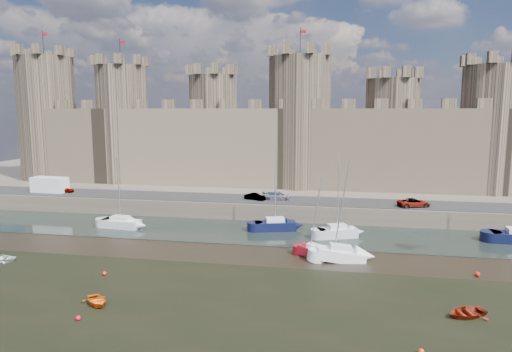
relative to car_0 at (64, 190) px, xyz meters
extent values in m
plane|color=black|center=(35.99, -33.69, -3.06)|extent=(160.00, 160.00, 0.00)
cube|color=black|center=(35.99, -39.69, -3.05)|extent=(70.00, 34.00, 0.01)
cube|color=black|center=(35.99, -9.69, -3.02)|extent=(160.00, 12.00, 0.08)
cube|color=#4C443A|center=(35.99, 26.31, -1.81)|extent=(160.00, 60.00, 2.50)
cube|color=black|center=(35.99, 0.31, -0.51)|extent=(160.00, 7.00, 0.10)
cube|color=#42382B|center=(35.99, 14.31, 6.44)|extent=(100.00, 9.00, 14.00)
cylinder|color=#42382B|center=(-12.01, 14.31, 11.44)|extent=(11.00, 11.00, 24.00)
cylinder|color=black|center=(-12.01, 14.31, 25.94)|extent=(0.10, 0.10, 5.00)
cube|color=maroon|center=(-11.51, 14.31, 27.74)|extent=(1.00, 0.03, 0.60)
cylinder|color=#42382B|center=(3.99, 14.31, 10.44)|extent=(10.00, 10.00, 22.00)
cylinder|color=black|center=(3.99, 14.31, 23.94)|extent=(0.10, 0.10, 5.00)
cube|color=maroon|center=(4.49, 14.31, 25.74)|extent=(1.00, 0.03, 0.60)
cylinder|color=#42382B|center=(21.99, 14.31, 9.44)|extent=(9.00, 9.00, 20.00)
cylinder|color=#42382B|center=(37.99, 14.31, 10.94)|extent=(11.00, 11.00, 23.00)
cylinder|color=black|center=(37.99, 14.31, 24.94)|extent=(0.10, 0.10, 5.00)
cube|color=maroon|center=(38.49, 14.31, 26.74)|extent=(1.00, 0.03, 0.60)
cylinder|color=#42382B|center=(53.99, 14.31, 8.94)|extent=(9.00, 9.00, 19.00)
cylinder|color=#42382B|center=(69.99, 14.31, 9.94)|extent=(10.00, 10.00, 21.00)
imported|color=gray|center=(0.00, 0.00, 0.00)|extent=(3.29, 1.35, 1.12)
imported|color=gray|center=(32.65, -0.46, -0.01)|extent=(3.52, 2.22, 1.10)
imported|color=gray|center=(35.98, 0.45, 0.10)|extent=(4.59, 2.05, 1.31)
imported|color=gray|center=(55.89, -1.27, 0.08)|extent=(5.05, 3.52, 1.28)
cube|color=white|center=(-2.45, -0.19, 0.74)|extent=(6.14, 2.85, 2.61)
cube|color=silver|center=(15.56, -10.84, -2.42)|extent=(5.70, 2.72, 1.12)
cube|color=silver|center=(15.56, -10.84, -1.60)|extent=(2.59, 1.75, 0.51)
cylinder|color=silver|center=(15.56, -10.84, 2.73)|extent=(0.14, 0.14, 9.18)
cube|color=black|center=(36.89, -8.34, -2.38)|extent=(5.90, 3.63, 1.20)
cube|color=silver|center=(36.89, -8.34, -1.50)|extent=(2.78, 2.14, 0.55)
cylinder|color=silver|center=(36.89, -8.34, 3.15)|extent=(0.14, 0.14, 9.85)
cube|color=silver|center=(45.21, -10.35, -2.39)|extent=(5.41, 3.62, 1.18)
cube|color=silver|center=(45.21, -10.35, -1.53)|extent=(2.58, 2.08, 0.54)
cylinder|color=silver|center=(45.21, -10.35, 3.05)|extent=(0.14, 0.14, 9.69)
cube|color=maroon|center=(42.85, -18.63, -2.56)|extent=(4.20, 2.88, 1.00)
cube|color=silver|center=(42.85, -18.63, -1.84)|extent=(2.01, 1.64, 0.45)
cylinder|color=silver|center=(42.85, -18.63, 2.01)|extent=(0.14, 0.14, 8.15)
cube|color=white|center=(45.65, -19.38, -2.44)|extent=(5.49, 2.87, 1.23)
cube|color=silver|center=(45.65, -19.38, -1.55)|extent=(2.53, 1.79, 0.56)
cylinder|color=silver|center=(45.65, -19.38, 3.20)|extent=(0.14, 0.14, 10.05)
imported|color=#E4590D|center=(25.39, -34.54, -2.75)|extent=(3.56, 3.57, 0.61)
imported|color=maroon|center=(55.50, -31.33, -2.72)|extent=(4.02, 3.59, 0.69)
imported|color=white|center=(9.30, -26.22, -2.74)|extent=(3.42, 2.67, 0.65)
sphere|color=#FD280B|center=(22.52, -28.04, -2.86)|extent=(0.40, 0.40, 0.40)
sphere|color=#FF3B0B|center=(50.99, -37.86, -2.86)|extent=(0.41, 0.41, 0.41)
sphere|color=red|center=(58.95, -21.69, -2.81)|extent=(0.49, 0.49, 0.49)
sphere|color=red|center=(25.47, -37.49, -2.85)|extent=(0.41, 0.41, 0.41)
camera|label=1|loc=(45.21, -68.04, 13.29)|focal=32.00mm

